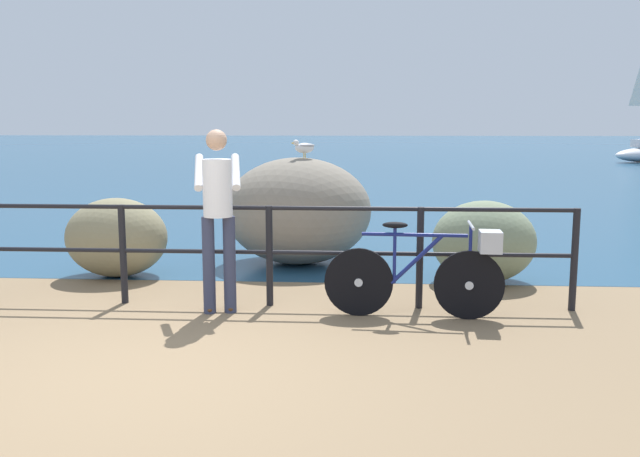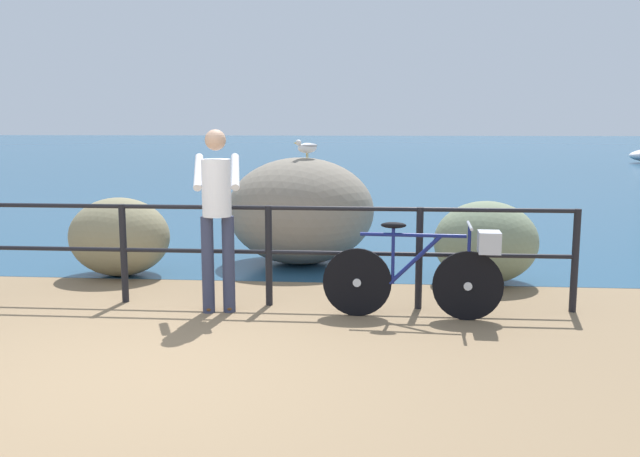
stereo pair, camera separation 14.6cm
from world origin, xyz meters
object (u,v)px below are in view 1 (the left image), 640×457
at_px(seagull, 304,147).
at_px(breakwater_boulder_main, 298,211).
at_px(person_at_railing, 218,212).
at_px(bicycle, 430,270).
at_px(breakwater_boulder_right, 484,242).
at_px(breakwater_boulder_left, 117,237).

bearing_deg(seagull, breakwater_boulder_main, -61.56).
xyz_separation_m(person_at_railing, breakwater_boulder_main, (0.54, 2.41, -0.30)).
bearing_deg(seagull, bicycle, 91.01).
height_order(bicycle, breakwater_boulder_right, breakwater_boulder_right).
relative_size(bicycle, breakwater_boulder_main, 0.89).
bearing_deg(seagull, breakwater_boulder_right, 128.95).
distance_m(bicycle, seagull, 3.00).
bearing_deg(breakwater_boulder_main, person_at_railing, -102.67).
relative_size(person_at_railing, seagull, 5.42).
height_order(person_at_railing, breakwater_boulder_left, person_at_railing).
bearing_deg(breakwater_boulder_main, breakwater_boulder_left, -156.45).
height_order(breakwater_boulder_right, seagull, seagull).
bearing_deg(person_at_railing, breakwater_boulder_right, -73.93).
bearing_deg(bicycle, breakwater_boulder_main, 124.05).
height_order(bicycle, breakwater_boulder_left, breakwater_boulder_left).
relative_size(bicycle, breakwater_boulder_right, 1.43).
bearing_deg(bicycle, breakwater_boulder_left, 159.59).
distance_m(breakwater_boulder_left, breakwater_boulder_right, 4.36).
height_order(breakwater_boulder_left, seagull, seagull).
height_order(breakwater_boulder_left, breakwater_boulder_right, breakwater_boulder_right).
xyz_separation_m(bicycle, person_at_railing, (-2.03, 0.08, 0.53)).
bearing_deg(seagull, breakwater_boulder_left, -7.49).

